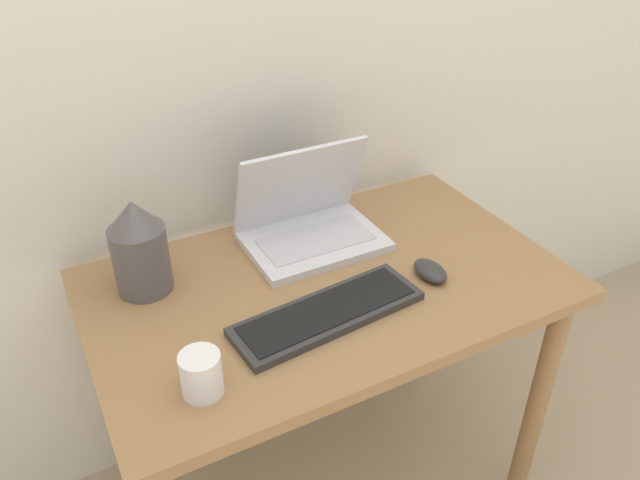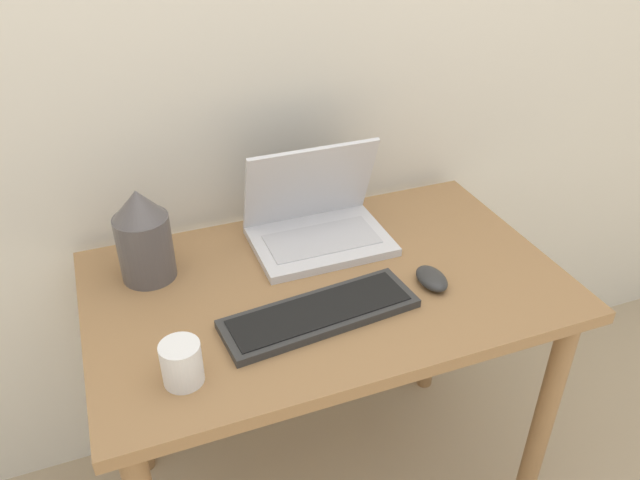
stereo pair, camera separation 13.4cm
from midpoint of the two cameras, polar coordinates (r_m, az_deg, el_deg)
name	(u,v)px [view 2 (the right image)]	position (r m, az deg, el deg)	size (l,w,h in m)	color
wall_back	(266,5)	(1.50, -2.28, 20.65)	(6.00, 0.05, 2.50)	silver
desk	(326,319)	(1.46, 3.22, -7.36)	(1.04, 0.64, 0.74)	olive
laptop	(316,221)	(1.50, 2.23, 1.70)	(0.32, 0.23, 0.24)	silver
keyboard	(320,313)	(1.28, 2.99, -6.82)	(0.42, 0.17, 0.02)	#2D2D2D
mouse	(432,278)	(1.40, 12.90, -3.55)	(0.06, 0.10, 0.03)	#2D2D2D
vase	(143,236)	(1.38, -13.22, 0.29)	(0.12, 0.12, 0.22)	#514C4C
mug	(182,363)	(1.14, -9.22, -11.19)	(0.07, 0.07, 0.08)	white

